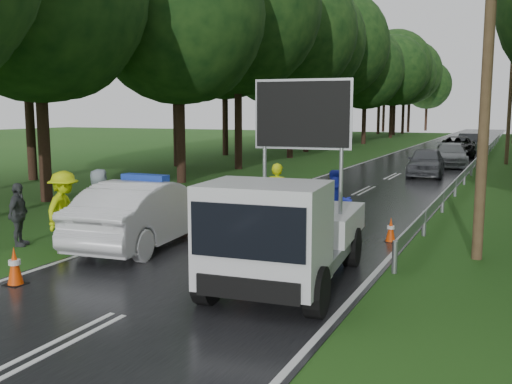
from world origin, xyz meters
The scene contains 22 objects.
ground centered at (0.00, 0.00, 0.00)m, with size 160.00×160.00×0.00m, color #1E4D16.
road centered at (0.00, 30.00, 0.01)m, with size 7.00×140.00×0.02m, color black.
guardrail centered at (3.70, 29.67, 0.55)m, with size 0.12×60.06×0.70m.
utility_pole_near centered at (5.20, 2.00, 5.06)m, with size 1.40×0.24×10.00m.
utility_pole_mid centered at (5.20, 28.00, 5.06)m, with size 1.40×0.24×10.00m.
police_sedan centered at (-2.57, -0.11, 0.84)m, with size 2.28×5.20×1.83m.
work_truck centered at (1.93, -1.85, 1.09)m, with size 2.69×5.23×4.02m.
barrier centered at (-0.08, 3.90, 0.73)m, with size 2.16×1.00×0.97m.
officer centered at (-0.39, 3.31, 0.96)m, with size 0.70×0.46×1.91m, color #C0D30B.
civilian centered at (1.50, 3.00, 0.91)m, with size 0.89×0.69×1.82m, color #1A26A9.
bystander_left centered at (-4.00, -1.45, 0.99)m, with size 1.28×0.73×1.98m, color #BED60B.
bystander_mid centered at (-5.46, -1.53, 0.81)m, with size 0.95×0.39×1.62m, color #3B3E42.
bystander_right centered at (-4.67, 0.62, 0.90)m, with size 0.88×0.57×1.81m, color gray.
queue_car_first centered at (1.53, 18.92, 0.75)m, with size 1.78×4.42×1.51m, color #43454B.
queue_car_second centered at (2.10, 24.92, 0.70)m, with size 1.97×4.84×1.40m, color #A4A7AC.
queue_car_third centered at (1.71, 32.75, 0.76)m, with size 2.52×5.46×1.52m, color black.
queue_car_fourth centered at (2.03, 38.75, 0.76)m, with size 1.60×4.59×1.51m, color #38393F.
cone_near_left centered at (-2.91, -4.00, 0.38)m, with size 0.37×0.37×0.79m.
cone_center centered at (0.09, 0.00, 0.37)m, with size 0.36×0.36×0.77m.
cone_far centered at (0.60, 5.00, 0.37)m, with size 0.36×0.36×0.77m.
cone_left_mid centered at (-3.40, 3.00, 0.39)m, with size 0.38×0.38×0.80m.
cone_right centered at (3.03, 2.85, 0.32)m, with size 0.31×0.31×0.67m.
Camera 1 is at (5.97, -11.86, 3.42)m, focal length 40.00 mm.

